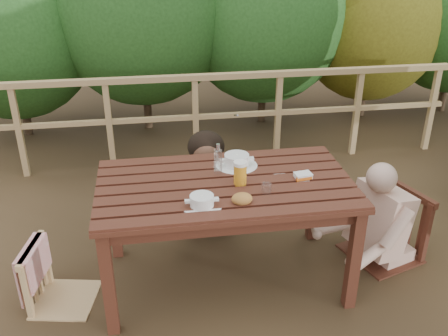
{
  "coord_description": "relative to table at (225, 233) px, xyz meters",
  "views": [
    {
      "loc": [
        -0.47,
        -2.97,
        2.41
      ],
      "look_at": [
        0.0,
        0.05,
        0.9
      ],
      "focal_mm": 40.16,
      "sensor_mm": 36.0,
      "label": 1
    }
  ],
  "objects": [
    {
      "name": "ground",
      "position": [
        0.0,
        0.0,
        -0.4
      ],
      "size": [
        60.0,
        60.0,
        0.0
      ],
      "primitive_type": "plane",
      "color": "#48351F",
      "rests_on": "ground"
    },
    {
      "name": "table",
      "position": [
        0.0,
        0.0,
        0.0
      ],
      "size": [
        1.74,
        0.98,
        0.8
      ],
      "primitive_type": "cube",
      "color": "#3C1C12",
      "rests_on": "ground"
    },
    {
      "name": "chair_left",
      "position": [
        -1.15,
        -0.07,
        0.02
      ],
      "size": [
        0.49,
        0.49,
        0.85
      ],
      "primitive_type": "cube",
      "rotation": [
        0.0,
        0.0,
        1.38
      ],
      "color": "tan",
      "rests_on": "ground"
    },
    {
      "name": "chair_far",
      "position": [
        -0.03,
        0.89,
        0.06
      ],
      "size": [
        0.49,
        0.49,
        0.92
      ],
      "primitive_type": "cube",
      "rotation": [
        0.0,
        0.0,
        -0.08
      ],
      "color": "#3C1C12",
      "rests_on": "ground"
    },
    {
      "name": "chair_right",
      "position": [
        1.28,
        0.1,
        0.11
      ],
      "size": [
        0.65,
        0.65,
        1.03
      ],
      "primitive_type": "cube",
      "rotation": [
        0.0,
        0.0,
        -1.25
      ],
      "color": "#3C1C12",
      "rests_on": "ground"
    },
    {
      "name": "woman",
      "position": [
        -0.03,
        0.91,
        0.28
      ],
      "size": [
        0.6,
        0.72,
        1.36
      ],
      "primitive_type": null,
      "rotation": [
        0.0,
        0.0,
        3.06
      ],
      "color": "black",
      "rests_on": "ground"
    },
    {
      "name": "diner_right",
      "position": [
        1.31,
        0.1,
        0.29
      ],
      "size": [
        0.83,
        0.75,
        1.38
      ],
      "primitive_type": null,
      "rotation": [
        0.0,
        0.0,
        1.89
      ],
      "color": "#DBAA95",
      "rests_on": "ground"
    },
    {
      "name": "railing",
      "position": [
        0.0,
        2.0,
        0.1
      ],
      "size": [
        5.6,
        0.1,
        1.01
      ],
      "primitive_type": "cube",
      "color": "tan",
      "rests_on": "ground"
    },
    {
      "name": "soup_near",
      "position": [
        -0.19,
        -0.29,
        0.44
      ],
      "size": [
        0.25,
        0.25,
        0.08
      ],
      "primitive_type": "cylinder",
      "color": "white",
      "rests_on": "table"
    },
    {
      "name": "soup_far",
      "position": [
        0.12,
        0.24,
        0.45
      ],
      "size": [
        0.3,
        0.3,
        0.1
      ],
      "primitive_type": "cylinder",
      "color": "silver",
      "rests_on": "table"
    },
    {
      "name": "bread_roll",
      "position": [
        0.06,
        -0.29,
        0.44
      ],
      "size": [
        0.13,
        0.1,
        0.08
      ],
      "primitive_type": "ellipsoid",
      "color": "#966228",
      "rests_on": "table"
    },
    {
      "name": "beer_glass",
      "position": [
        0.1,
        -0.03,
        0.49
      ],
      "size": [
        0.09,
        0.09,
        0.18
      ],
      "primitive_type": "cylinder",
      "color": "orange",
      "rests_on": "table"
    },
    {
      "name": "bottle",
      "position": [
        -0.03,
        0.14,
        0.52
      ],
      "size": [
        0.06,
        0.06,
        0.24
      ],
      "primitive_type": "cylinder",
      "color": "silver",
      "rests_on": "table"
    },
    {
      "name": "tumbler",
      "position": [
        0.24,
        -0.18,
        0.44
      ],
      "size": [
        0.07,
        0.07,
        0.08
      ],
      "primitive_type": "cylinder",
      "color": "silver",
      "rests_on": "table"
    },
    {
      "name": "butter_tub",
      "position": [
        0.54,
        -0.02,
        0.43
      ],
      "size": [
        0.13,
        0.1,
        0.05
      ],
      "primitive_type": "cube",
      "rotation": [
        0.0,
        0.0,
        0.13
      ],
      "color": "white",
      "rests_on": "table"
    }
  ]
}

